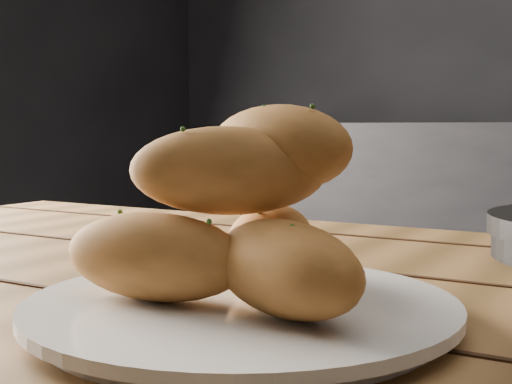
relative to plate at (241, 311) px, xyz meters
The scene contains 2 objects.
plate is the anchor object (origin of this frame).
bread_rolls 0.06m from the plate, 117.07° to the left, with size 0.24×0.20×0.13m.
Camera 1 is at (-0.01, -0.78, 0.89)m, focal length 50.00 mm.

